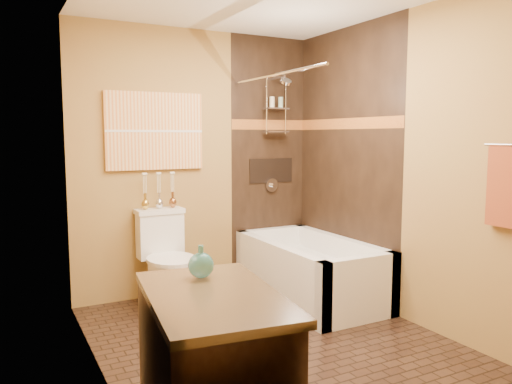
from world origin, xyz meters
TOP-DOWN VIEW (x-y plane):
  - floor at (0.00, 0.00)m, footprint 3.00×3.00m
  - wall_left at (-1.20, 0.00)m, footprint 0.02×3.00m
  - wall_right at (1.20, 0.00)m, footprint 0.02×3.00m
  - wall_back at (0.00, 1.50)m, footprint 2.40×0.02m
  - wall_front at (0.00, -1.50)m, footprint 2.40×0.02m
  - alcove_tile_back at (0.78, 1.49)m, footprint 0.85×0.01m
  - alcove_tile_right at (1.19, 0.75)m, footprint 0.01×1.50m
  - mosaic_band_back at (0.78, 1.48)m, footprint 0.85×0.01m
  - mosaic_band_right at (1.18, 0.75)m, footprint 0.01×1.50m
  - alcove_niche at (0.80, 1.48)m, footprint 0.50×0.01m
  - shower_fixtures at (0.80, 1.38)m, footprint 0.24×0.33m
  - curtain_rod at (0.40, 0.75)m, footprint 0.03×1.55m
  - towel_rust at (1.16, -0.92)m, footprint 0.05×0.22m
  - sunset_painting at (-0.42, 1.48)m, footprint 0.90×0.04m
  - vanity_mirror at (-1.19, -1.00)m, footprint 0.01×1.00m
  - bathtub at (0.80, 0.75)m, footprint 0.80×1.50m
  - toilet at (-0.42, 1.20)m, footprint 0.43×0.63m
  - vanity at (-0.92, -1.00)m, footprint 0.67×0.98m
  - teal_bottle at (-0.87, -0.76)m, footprint 0.13×0.13m
  - bud_vases at (-0.42, 1.39)m, footprint 0.33×0.07m

SIDE VIEW (x-z plane):
  - floor at x=0.00m, z-range 0.00..0.00m
  - bathtub at x=0.80m, z-range -0.05..0.50m
  - vanity at x=-0.92m, z-range 0.00..0.81m
  - toilet at x=-0.42m, z-range 0.00..0.85m
  - teal_bottle at x=-0.87m, z-range 0.79..0.99m
  - bud_vases at x=-0.42m, z-range 0.86..1.18m
  - alcove_niche at x=0.80m, z-range 1.02..1.27m
  - towel_rust at x=1.16m, z-range 0.92..1.44m
  - wall_left at x=-1.20m, z-range 0.00..2.50m
  - wall_right at x=1.20m, z-range 0.00..2.50m
  - wall_back at x=0.00m, z-range 0.00..2.50m
  - wall_front at x=0.00m, z-range 0.00..2.50m
  - alcove_tile_back at x=0.78m, z-range 0.00..2.50m
  - alcove_tile_right at x=1.19m, z-range 0.00..2.50m
  - vanity_mirror at x=-1.19m, z-range 1.05..1.95m
  - sunset_painting at x=-0.42m, z-range 1.20..1.90m
  - mosaic_band_back at x=0.78m, z-range 1.57..1.67m
  - mosaic_band_right at x=1.18m, z-range 1.57..1.67m
  - shower_fixtures at x=0.80m, z-range 1.08..2.25m
  - curtain_rod at x=0.40m, z-range 2.01..2.03m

